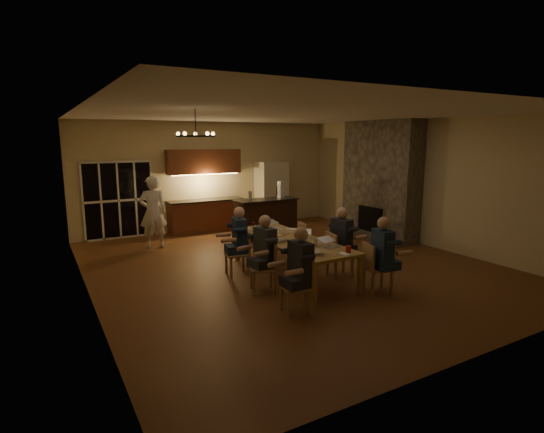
{
  "coord_description": "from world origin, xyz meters",
  "views": [
    {
      "loc": [
        -4.69,
        -7.52,
        2.71
      ],
      "look_at": [
        -0.26,
        0.3,
        1.05
      ],
      "focal_mm": 28.0,
      "sensor_mm": 36.0,
      "label": 1
    }
  ],
  "objects_px": {
    "refrigerator": "(271,193)",
    "chandelier": "(196,136)",
    "chair_left_far": "(237,253)",
    "chair_right_near": "(378,268)",
    "chair_right_far": "(311,242)",
    "bar_island": "(266,218)",
    "laptop_f": "(276,223)",
    "person_right_mid": "(341,242)",
    "laptop_b": "(330,241)",
    "chair_right_mid": "(340,254)",
    "chair_left_mid": "(263,268)",
    "bar_bottle": "(250,196)",
    "person_right_near": "(382,256)",
    "can_cola": "(254,225)",
    "mug_back": "(256,230)",
    "plate_near": "(322,242)",
    "laptop_d": "(303,233)",
    "plate_far": "(292,230)",
    "mug_front": "(300,242)",
    "dining_table": "(291,257)",
    "person_left_mid": "(265,253)",
    "mug_mid": "(281,231)",
    "can_silver": "(316,243)",
    "plate_left": "(305,250)",
    "laptop_a": "(313,247)",
    "bar_blender": "(281,189)",
    "redcup_mid": "(263,234)",
    "can_right": "(298,231)",
    "person_left_near": "(300,271)",
    "person_left_far": "(240,241)",
    "laptop_e": "(256,225)",
    "laptop_c": "(278,235)",
    "chair_left_near": "(296,286)",
    "redcup_near": "(348,249)",
    "standing_person": "(153,212)"
  },
  "relations": [
    {
      "from": "laptop_b",
      "to": "laptop_a",
      "type": "bearing_deg",
      "value": -169.63
    },
    {
      "from": "chair_right_mid",
      "to": "chandelier",
      "type": "height_order",
      "value": "chandelier"
    },
    {
      "from": "refrigerator",
      "to": "chair_left_mid",
      "type": "relative_size",
      "value": 2.25
    },
    {
      "from": "laptop_b",
      "to": "laptop_d",
      "type": "xyz_separation_m",
      "value": [
        -0.08,
        0.78,
        0.0
      ]
    },
    {
      "from": "chair_left_mid",
      "to": "bar_bottle",
      "type": "xyz_separation_m",
      "value": [
        1.62,
        3.71,
        0.76
      ]
    },
    {
      "from": "chair_right_near",
      "to": "redcup_mid",
      "type": "height_order",
      "value": "chair_right_near"
    },
    {
      "from": "chair_right_near",
      "to": "mug_mid",
      "type": "bearing_deg",
      "value": 36.32
    },
    {
      "from": "redcup_near",
      "to": "bar_bottle",
      "type": "height_order",
      "value": "bar_bottle"
    },
    {
      "from": "refrigerator",
      "to": "chandelier",
      "type": "relative_size",
      "value": 3.1
    },
    {
      "from": "mug_front",
      "to": "can_silver",
      "type": "distance_m",
      "value": 0.3
    },
    {
      "from": "chair_right_mid",
      "to": "chair_right_far",
      "type": "relative_size",
      "value": 1.0
    },
    {
      "from": "chair_right_far",
      "to": "laptop_e",
      "type": "xyz_separation_m",
      "value": [
        -1.15,
        0.44,
        0.42
      ]
    },
    {
      "from": "mug_back",
      "to": "bar_blender",
      "type": "xyz_separation_m",
      "value": [
        2.02,
        2.36,
        0.51
      ]
    },
    {
      "from": "chair_left_far",
      "to": "person_left_far",
      "type": "height_order",
      "value": "person_left_far"
    },
    {
      "from": "mug_back",
      "to": "plate_near",
      "type": "distance_m",
      "value": 1.55
    },
    {
      "from": "person_right_near",
      "to": "can_cola",
      "type": "xyz_separation_m",
      "value": [
        -1.01,
        2.96,
        0.12
      ]
    },
    {
      "from": "dining_table",
      "to": "redcup_near",
      "type": "bearing_deg",
      "value": -76.22
    },
    {
      "from": "can_cola",
      "to": "plate_far",
      "type": "xyz_separation_m",
      "value": [
        0.62,
        -0.62,
        -0.05
      ]
    },
    {
      "from": "standing_person",
      "to": "mug_back",
      "type": "bearing_deg",
      "value": 127.74
    },
    {
      "from": "plate_far",
      "to": "can_silver",
      "type": "bearing_deg",
      "value": -104.47
    },
    {
      "from": "chair_left_far",
      "to": "chair_right_near",
      "type": "height_order",
      "value": "same"
    },
    {
      "from": "laptop_d",
      "to": "can_right",
      "type": "bearing_deg",
      "value": 104.16
    },
    {
      "from": "person_left_near",
      "to": "laptop_e",
      "type": "xyz_separation_m",
      "value": [
        0.63,
        2.74,
        0.17
      ]
    },
    {
      "from": "chair_left_mid",
      "to": "laptop_d",
      "type": "xyz_separation_m",
      "value": [
        1.13,
        0.41,
        0.42
      ]
    },
    {
      "from": "laptop_d",
      "to": "chair_right_near",
      "type": "bearing_deg",
      "value": -30.93
    },
    {
      "from": "plate_far",
      "to": "bar_bottle",
      "type": "height_order",
      "value": "bar_bottle"
    },
    {
      "from": "dining_table",
      "to": "laptop_e",
      "type": "distance_m",
      "value": 1.22
    },
    {
      "from": "laptop_b",
      "to": "plate_left",
      "type": "distance_m",
      "value": 0.56
    },
    {
      "from": "bar_island",
      "to": "laptop_f",
      "type": "xyz_separation_m",
      "value": [
        -0.91,
        -2.12,
        0.32
      ]
    },
    {
      "from": "person_left_near",
      "to": "person_left_far",
      "type": "distance_m",
      "value": 2.24
    },
    {
      "from": "laptop_c",
      "to": "chandelier",
      "type": "bearing_deg",
      "value": -22.76
    },
    {
      "from": "mug_mid",
      "to": "plate_left",
      "type": "distance_m",
      "value": 1.48
    },
    {
      "from": "dining_table",
      "to": "mug_front",
      "type": "height_order",
      "value": "mug_front"
    },
    {
      "from": "chair_right_near",
      "to": "chair_right_mid",
      "type": "height_order",
      "value": "same"
    },
    {
      "from": "laptop_f",
      "to": "bar_bottle",
      "type": "height_order",
      "value": "bar_bottle"
    },
    {
      "from": "can_cola",
      "to": "plate_near",
      "type": "xyz_separation_m",
      "value": [
        0.54,
        -1.83,
        -0.05
      ]
    },
    {
      "from": "plate_far",
      "to": "person_left_mid",
      "type": "bearing_deg",
      "value": -138.09
    },
    {
      "from": "laptop_d",
      "to": "mug_front",
      "type": "height_order",
      "value": "laptop_d"
    },
    {
      "from": "chair_right_far",
      "to": "bar_island",
      "type": "bearing_deg",
      "value": 1.76
    },
    {
      "from": "chair_left_near",
      "to": "bar_blender",
      "type": "distance_m",
      "value": 5.56
    },
    {
      "from": "chair_right_near",
      "to": "person_left_mid",
      "type": "relative_size",
      "value": 0.64
    },
    {
      "from": "laptop_b",
      "to": "laptop_d",
      "type": "bearing_deg",
      "value": 86.08
    },
    {
      "from": "chair_right_near",
      "to": "chair_right_far",
      "type": "distance_m",
      "value": 2.18
    },
    {
      "from": "redcup_mid",
      "to": "can_right",
      "type": "xyz_separation_m",
      "value": [
        0.79,
        -0.08,
        0.0
      ]
    },
    {
      "from": "person_right_mid",
      "to": "laptop_b",
      "type": "height_order",
      "value": "person_right_mid"
    },
    {
      "from": "laptop_f",
      "to": "bar_blender",
      "type": "distance_m",
      "value": 2.63
    },
    {
      "from": "chair_left_mid",
      "to": "mug_front",
      "type": "height_order",
      "value": "chair_left_mid"
    },
    {
      "from": "mug_mid",
      "to": "mug_back",
      "type": "xyz_separation_m",
      "value": [
        -0.43,
        0.32,
        0.0
      ]
    },
    {
      "from": "laptop_c",
      "to": "bar_blender",
      "type": "bearing_deg",
      "value": -144.06
    },
    {
      "from": "chair_left_far",
      "to": "can_cola",
      "type": "bearing_deg",
      "value": 143.11
    }
  ]
}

